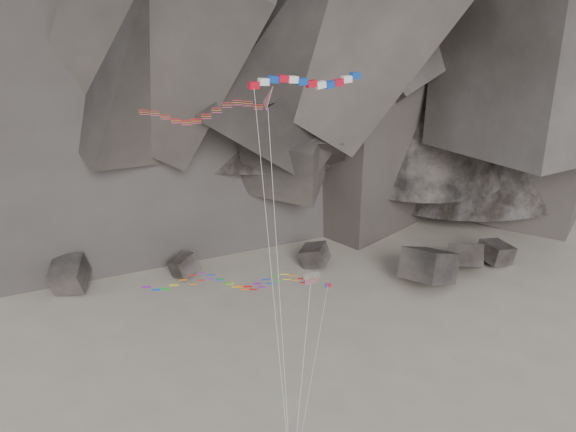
{
  "coord_description": "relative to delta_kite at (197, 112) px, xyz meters",
  "views": [
    {
      "loc": [
        0.73,
        -45.6,
        40.75
      ],
      "look_at": [
        4.45,
        6.0,
        20.46
      ],
      "focal_mm": 40.0,
      "sensor_mm": 36.0,
      "label": 1
    }
  ],
  "objects": [
    {
      "name": "banner_kite",
      "position": [
        8.22,
        1.78,
        1.61
      ],
      "size": [
        9.01,
        11.41,
        31.59
      ],
      "rotation": [
        0.0,
        0.0,
        0.39
      ],
      "color": "red",
      "rests_on": "ground"
    },
    {
      "name": "boulder_field",
      "position": [
        15.42,
        32.07,
        -29.01
      ],
      "size": [
        77.7,
        14.07,
        6.41
      ],
      "color": "#47423F",
      "rests_on": "ground"
    },
    {
      "name": "pennant_kite",
      "position": [
        9.21,
        -2.19,
        -17.11
      ],
      "size": [
        3.71,
        6.48,
        15.08
      ],
      "rotation": [
        0.0,
        0.0,
        -0.25
      ],
      "color": "red",
      "rests_on": "ground"
    },
    {
      "name": "parafoil_kite",
      "position": [
        1.25,
        2.06,
        -15.05
      ],
      "size": [
        15.58,
        9.87,
        14.76
      ],
      "rotation": [
        0.0,
        0.0,
        0.16
      ],
      "color": "gold",
      "rests_on": "ground"
    },
    {
      "name": "delta_kite",
      "position": [
        0.0,
        0.0,
        0.0
      ],
      "size": [
        11.24,
        8.26,
        31.09
      ],
      "rotation": [
        0.0,
        0.0,
        0.09
      ],
      "color": "red",
      "rests_on": "ground"
    }
  ]
}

